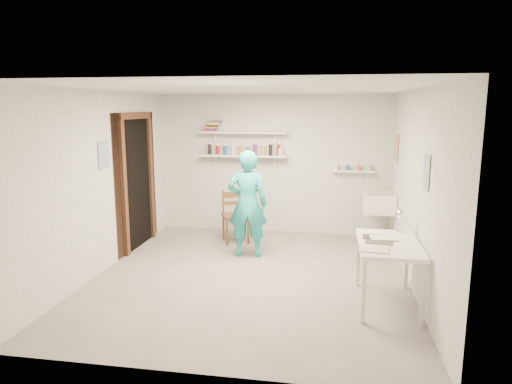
% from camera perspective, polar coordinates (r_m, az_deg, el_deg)
% --- Properties ---
extents(floor, '(4.00, 4.50, 0.02)m').
position_cam_1_polar(floor, '(6.06, -0.63, -10.60)').
color(floor, slate).
rests_on(floor, ground).
extents(ceiling, '(4.00, 4.50, 0.02)m').
position_cam_1_polar(ceiling, '(5.65, -0.68, 12.92)').
color(ceiling, silver).
rests_on(ceiling, wall_back).
extents(wall_back, '(4.00, 0.02, 2.40)m').
position_cam_1_polar(wall_back, '(7.94, 2.20, 3.50)').
color(wall_back, silver).
rests_on(wall_back, ground).
extents(wall_front, '(4.00, 0.02, 2.40)m').
position_cam_1_polar(wall_front, '(3.58, -7.01, -5.37)').
color(wall_front, silver).
rests_on(wall_front, ground).
extents(wall_left, '(0.02, 4.50, 2.40)m').
position_cam_1_polar(wall_left, '(6.39, -18.69, 1.21)').
color(wall_left, silver).
rests_on(wall_left, ground).
extents(wall_right, '(0.02, 4.50, 2.40)m').
position_cam_1_polar(wall_right, '(5.74, 19.52, 0.14)').
color(wall_right, silver).
rests_on(wall_right, ground).
extents(doorway_recess, '(0.02, 0.90, 2.00)m').
position_cam_1_polar(doorway_recess, '(7.35, -14.64, 1.00)').
color(doorway_recess, black).
rests_on(doorway_recess, wall_left).
extents(corridor_box, '(1.40, 1.50, 2.10)m').
position_cam_1_polar(corridor_box, '(7.65, -19.53, 1.49)').
color(corridor_box, brown).
rests_on(corridor_box, ground).
extents(door_lintel, '(0.06, 1.05, 0.10)m').
position_cam_1_polar(door_lintel, '(7.24, -14.89, 9.22)').
color(door_lintel, brown).
rests_on(door_lintel, wall_left).
extents(door_jamb_near, '(0.06, 0.10, 2.00)m').
position_cam_1_polar(door_jamb_near, '(6.89, -16.17, 0.31)').
color(door_jamb_near, brown).
rests_on(door_jamb_near, ground).
extents(door_jamb_far, '(0.06, 0.10, 2.00)m').
position_cam_1_polar(door_jamb_far, '(7.79, -13.03, 1.61)').
color(door_jamb_far, brown).
rests_on(door_jamb_far, ground).
extents(shelf_lower, '(1.50, 0.22, 0.03)m').
position_cam_1_polar(shelf_lower, '(7.88, -1.54, 4.54)').
color(shelf_lower, white).
rests_on(shelf_lower, wall_back).
extents(shelf_upper, '(1.50, 0.22, 0.03)m').
position_cam_1_polar(shelf_upper, '(7.84, -1.55, 7.45)').
color(shelf_upper, white).
rests_on(shelf_upper, wall_back).
extents(ledge_shelf, '(0.70, 0.14, 0.03)m').
position_cam_1_polar(ledge_shelf, '(7.81, 11.99, 2.56)').
color(ledge_shelf, white).
rests_on(ledge_shelf, wall_back).
extents(poster_left, '(0.01, 0.28, 0.36)m').
position_cam_1_polar(poster_left, '(6.38, -18.49, 4.38)').
color(poster_left, '#334C7F').
rests_on(poster_left, wall_left).
extents(poster_right_a, '(0.01, 0.34, 0.42)m').
position_cam_1_polar(poster_right_a, '(7.45, 17.16, 5.28)').
color(poster_right_a, '#995933').
rests_on(poster_right_a, wall_right).
extents(poster_right_b, '(0.01, 0.30, 0.38)m').
position_cam_1_polar(poster_right_b, '(5.15, 20.53, 2.34)').
color(poster_right_b, '#3F724C').
rests_on(poster_right_b, wall_right).
extents(belfast_sink, '(0.48, 0.60, 0.30)m').
position_cam_1_polar(belfast_sink, '(7.45, 15.09, -1.24)').
color(belfast_sink, white).
rests_on(belfast_sink, wall_right).
extents(man, '(0.61, 0.43, 1.58)m').
position_cam_1_polar(man, '(6.65, -1.08, -1.49)').
color(man, '#22ABA6').
rests_on(man, ground).
extents(wall_clock, '(0.29, 0.06, 0.28)m').
position_cam_1_polar(wall_clock, '(6.80, -0.57, 1.05)').
color(wall_clock, beige).
rests_on(wall_clock, man).
extents(wooden_chair, '(0.53, 0.52, 0.88)m').
position_cam_1_polar(wooden_chair, '(7.41, -2.56, -3.01)').
color(wooden_chair, brown).
rests_on(wooden_chair, ground).
extents(work_table, '(0.65, 1.09, 0.72)m').
position_cam_1_polar(work_table, '(5.33, 16.09, -9.79)').
color(work_table, white).
rests_on(work_table, ground).
extents(desk_lamp, '(0.14, 0.14, 0.14)m').
position_cam_1_polar(desk_lamp, '(5.60, 17.72, -2.67)').
color(desk_lamp, white).
rests_on(desk_lamp, work_table).
extents(spray_cans, '(1.32, 0.06, 0.17)m').
position_cam_1_polar(spray_cans, '(7.87, -1.54, 5.27)').
color(spray_cans, black).
rests_on(spray_cans, shelf_lower).
extents(book_stack, '(0.30, 0.14, 0.20)m').
position_cam_1_polar(book_stack, '(7.96, -5.41, 8.27)').
color(book_stack, red).
rests_on(book_stack, shelf_upper).
extents(ledge_pots, '(0.48, 0.07, 0.09)m').
position_cam_1_polar(ledge_pots, '(7.80, 12.01, 3.00)').
color(ledge_pots, silver).
rests_on(ledge_pots, ledge_shelf).
extents(papers, '(0.30, 0.22, 0.02)m').
position_cam_1_polar(papers, '(5.21, 16.30, -5.96)').
color(papers, silver).
rests_on(papers, work_table).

